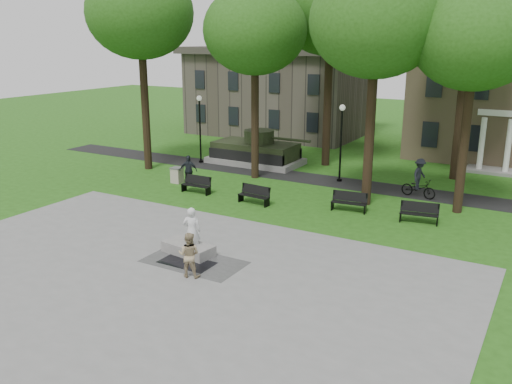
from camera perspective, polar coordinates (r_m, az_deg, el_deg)
ground at (r=23.70m, az=-3.42°, el=-5.29°), size 120.00×120.00×0.00m
plaza at (r=20.07m, az=-11.38°, el=-9.66°), size 22.00×16.00×0.02m
footpath at (r=33.88m, az=7.78°, el=1.14°), size 44.00×2.60×0.01m
building_left at (r=50.80m, az=2.63°, el=10.31°), size 15.00×10.00×7.20m
tree_0 at (r=36.61m, az=-12.11°, el=17.89°), size 6.80×6.80×12.97m
tree_1 at (r=33.40m, az=-0.11°, el=16.59°), size 6.20×6.20×11.63m
tree_2 at (r=28.30m, az=12.53°, el=17.08°), size 6.60×6.60×12.16m
tree_3 at (r=28.23m, az=22.11°, el=14.87°), size 6.00×6.00×11.19m
tree_4 at (r=37.28m, az=7.89°, el=18.59°), size 7.20×7.20×13.50m
tree_5 at (r=35.39m, az=21.57°, el=16.66°), size 6.40×6.40×12.44m
lamp_left at (r=38.35m, az=-5.93°, el=7.19°), size 0.36×0.36×4.73m
lamp_mid at (r=33.38m, az=8.95°, el=5.77°), size 0.36×0.36×4.73m
tank_monument at (r=38.20m, az=-0.02°, el=4.28°), size 7.45×3.40×2.40m
puddle at (r=21.73m, az=-7.27°, el=-7.38°), size 2.20×1.20×0.00m
concrete_block at (r=22.49m, az=-7.14°, el=-5.93°), size 2.31×1.28×0.45m
skateboard at (r=22.61m, az=-6.61°, el=-6.31°), size 0.80×0.33×0.07m
skateboarder at (r=22.20m, az=-6.77°, el=-4.08°), size 0.86×0.74×1.99m
friend_watching at (r=20.22m, az=-7.07°, el=-6.57°), size 0.98×0.86×1.71m
pedestrian_walker at (r=32.62m, az=-7.14°, el=2.26°), size 1.18×0.83×1.85m
cyclist at (r=31.29m, az=16.78°, el=1.05°), size 2.10×1.24×2.20m
park_bench_0 at (r=31.12m, az=-6.26°, el=0.85°), size 1.80×0.52×1.00m
park_bench_1 at (r=28.89m, az=-0.16°, el=-0.24°), size 1.83×0.68×1.00m
park_bench_2 at (r=28.08m, az=9.82°, el=-0.96°), size 1.84×0.75×1.00m
park_bench_3 at (r=27.09m, az=16.85°, el=-2.06°), size 1.85×0.81×1.00m
trash_bin at (r=33.48m, az=-8.31°, el=1.79°), size 0.69×0.69×0.96m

